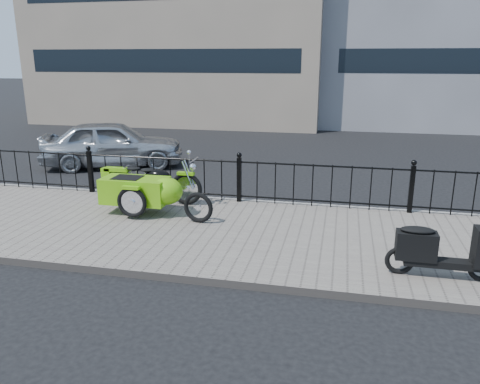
% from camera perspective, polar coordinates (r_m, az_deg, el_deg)
% --- Properties ---
extents(ground, '(120.00, 120.00, 0.00)m').
position_cam_1_polar(ground, '(8.96, -1.91, -4.25)').
color(ground, black).
rests_on(ground, ground).
extents(sidewalk, '(30.00, 3.80, 0.12)m').
position_cam_1_polar(sidewalk, '(8.49, -2.75, -5.00)').
color(sidewalk, slate).
rests_on(sidewalk, ground).
extents(curb, '(30.00, 0.10, 0.12)m').
position_cam_1_polar(curb, '(10.27, 0.08, -1.22)').
color(curb, gray).
rests_on(curb, ground).
extents(iron_fence, '(14.11, 0.11, 1.08)m').
position_cam_1_polar(iron_fence, '(10.00, -0.10, 1.43)').
color(iron_fence, black).
rests_on(iron_fence, sidewalk).
extents(motorcycle_sidecar, '(2.28, 1.48, 0.98)m').
position_cam_1_polar(motorcycle_sidecar, '(9.51, -11.33, 0.39)').
color(motorcycle_sidecar, black).
rests_on(motorcycle_sidecar, sidewalk).
extents(scooter, '(1.51, 0.44, 1.02)m').
position_cam_1_polar(scooter, '(7.11, 22.59, -6.59)').
color(scooter, black).
rests_on(scooter, sidewalk).
extents(spare_tire, '(0.60, 0.16, 0.59)m').
position_cam_1_polar(spare_tire, '(8.77, -5.11, -1.89)').
color(spare_tire, black).
rests_on(spare_tire, sidewalk).
extents(sedan_car, '(4.34, 2.92, 1.37)m').
position_cam_1_polar(sedan_car, '(14.30, -15.24, 5.70)').
color(sedan_car, '#B0B3B7').
rests_on(sedan_car, ground).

